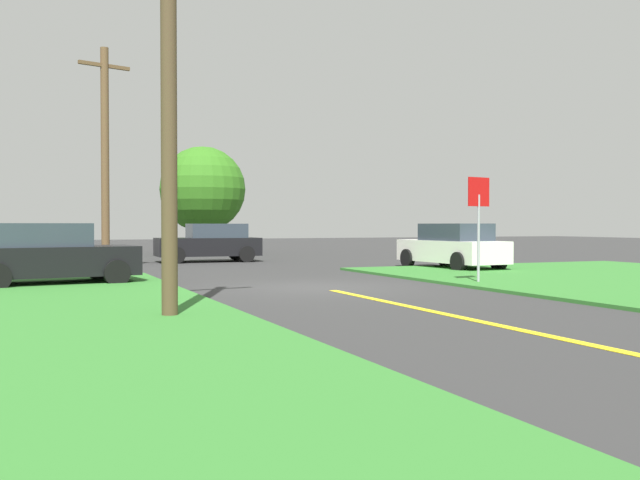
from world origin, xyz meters
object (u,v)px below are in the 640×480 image
at_px(parked_car_near_building, 49,255).
at_px(utility_pole_near, 169,56).
at_px(car_on_crossroad, 452,247).
at_px(utility_pole_mid, 105,156).
at_px(car_approaching_junction, 210,243).
at_px(stop_sign, 479,209).
at_px(oak_tree_left, 203,189).

relative_size(parked_car_near_building, utility_pole_near, 0.52).
xyz_separation_m(car_on_crossroad, parked_car_near_building, (-13.43, -1.83, -0.00)).
bearing_deg(utility_pole_mid, car_approaching_junction, 43.07).
distance_m(stop_sign, car_on_crossroad, 6.61).
distance_m(car_on_crossroad, parked_car_near_building, 13.56).
height_order(car_approaching_junction, oak_tree_left, oak_tree_left).
xyz_separation_m(car_on_crossroad, utility_pole_near, (-11.82, -9.56, 3.58)).
height_order(stop_sign, utility_pole_near, utility_pole_near).
distance_m(car_approaching_junction, oak_tree_left, 8.64).
bearing_deg(stop_sign, utility_pole_near, 11.71).
relative_size(car_on_crossroad, oak_tree_left, 0.80).
relative_size(utility_pole_mid, oak_tree_left, 1.32).
height_order(parked_car_near_building, utility_pole_mid, utility_pole_mid).
relative_size(parked_car_near_building, utility_pole_mid, 0.58).
distance_m(parked_car_near_building, utility_pole_near, 8.67).
bearing_deg(car_approaching_junction, parked_car_near_building, 57.85).
xyz_separation_m(parked_car_near_building, utility_pole_mid, (2.00, 5.67, 3.14)).
bearing_deg(car_on_crossroad, oak_tree_left, 14.09).
bearing_deg(car_on_crossroad, car_approaching_junction, 35.78).
bearing_deg(car_on_crossroad, utility_pole_mid, 68.26).
relative_size(stop_sign, utility_pole_near, 0.33).
bearing_deg(oak_tree_left, utility_pole_near, -104.60).
bearing_deg(utility_pole_mid, utility_pole_near, -91.65).
height_order(stop_sign, utility_pole_mid, utility_pole_mid).
bearing_deg(stop_sign, car_approaching_junction, -86.67).
bearing_deg(oak_tree_left, stop_sign, -84.59).
relative_size(stop_sign, car_on_crossroad, 0.61).
relative_size(car_approaching_junction, oak_tree_left, 0.75).
xyz_separation_m(car_approaching_junction, utility_pole_near, (-5.13, -17.84, 3.58)).
bearing_deg(oak_tree_left, utility_pole_mid, -116.98).
distance_m(stop_sign, utility_pole_near, 9.91).
bearing_deg(parked_car_near_building, utility_pole_mid, 62.69).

